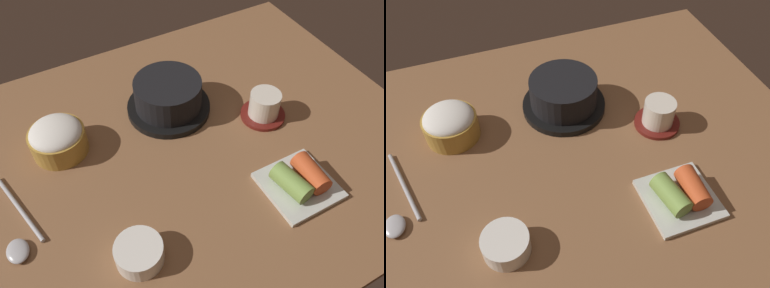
% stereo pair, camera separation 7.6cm
% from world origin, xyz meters
% --- Properties ---
extents(dining_table, '(1.00, 0.76, 0.02)m').
position_xyz_m(dining_table, '(0.00, 0.00, 0.01)').
color(dining_table, brown).
rests_on(dining_table, ground).
extents(stone_pot, '(0.18, 0.18, 0.08)m').
position_xyz_m(stone_pot, '(0.04, 0.12, 0.06)').
color(stone_pot, black).
rests_on(stone_pot, dining_table).
extents(rice_bowl, '(0.11, 0.11, 0.07)m').
position_xyz_m(rice_bowl, '(-0.20, 0.12, 0.05)').
color(rice_bowl, '#B78C38').
rests_on(rice_bowl, dining_table).
extents(tea_cup_with_saucer, '(0.10, 0.10, 0.06)m').
position_xyz_m(tea_cup_with_saucer, '(0.20, 0.00, 0.05)').
color(tea_cup_with_saucer, maroon).
rests_on(tea_cup_with_saucer, dining_table).
extents(kimchi_plate, '(0.13, 0.13, 0.05)m').
position_xyz_m(kimchi_plate, '(0.15, -0.18, 0.04)').
color(kimchi_plate, silver).
rests_on(kimchi_plate, dining_table).
extents(side_bowl_near, '(0.08, 0.08, 0.04)m').
position_xyz_m(side_bowl_near, '(-0.16, -0.17, 0.04)').
color(side_bowl_near, white).
rests_on(side_bowl_near, dining_table).
extents(spoon, '(0.06, 0.19, 0.01)m').
position_xyz_m(spoon, '(-0.32, -0.04, 0.03)').
color(spoon, '#B7B7BC').
rests_on(spoon, dining_table).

